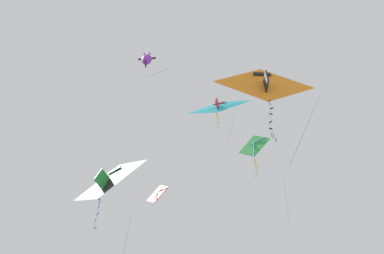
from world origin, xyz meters
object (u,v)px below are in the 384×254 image
(kite_diamond_upper_right, at_px, (157,194))
(kite_diamond_far_centre, at_px, (254,146))
(kite_delta_near_right, at_px, (108,181))
(kite_delta_mid_left, at_px, (218,106))
(kite_delta_highest, at_px, (264,84))
(kite_fish_low_drifter, at_px, (147,60))

(kite_diamond_upper_right, xyz_separation_m, kite_diamond_far_centre, (3.14, 4.66, 2.35))
(kite_diamond_upper_right, height_order, kite_delta_near_right, kite_diamond_upper_right)
(kite_diamond_upper_right, distance_m, kite_delta_near_right, 5.35)
(kite_diamond_far_centre, bearing_deg, kite_delta_near_right, 43.72)
(kite_delta_mid_left, relative_size, kite_diamond_upper_right, 3.18)
(kite_delta_mid_left, xyz_separation_m, kite_delta_highest, (6.57, -0.47, -5.67))
(kite_delta_highest, bearing_deg, kite_fish_low_drifter, -35.37)
(kite_delta_mid_left, xyz_separation_m, kite_fish_low_drifter, (1.09, -5.01, 1.17))
(kite_delta_highest, relative_size, kite_fish_low_drifter, 1.91)
(kite_fish_low_drifter, bearing_deg, kite_delta_mid_left, -142.33)
(kite_fish_low_drifter, bearing_deg, kite_diamond_far_centre, -153.39)
(kite_delta_mid_left, bearing_deg, kite_fish_low_drifter, 47.28)
(kite_delta_mid_left, distance_m, kite_delta_highest, 8.69)
(kite_diamond_upper_right, bearing_deg, kite_delta_highest, 151.15)
(kite_diamond_upper_right, xyz_separation_m, kite_fish_low_drifter, (3.28, -2.03, 7.32))
(kite_diamond_upper_right, xyz_separation_m, kite_delta_near_right, (3.23, -3.32, -2.68))
(kite_delta_near_right, bearing_deg, kite_delta_highest, -165.95)
(kite_delta_mid_left, xyz_separation_m, kite_delta_near_right, (1.03, -6.29, -8.83))
(kite_delta_highest, bearing_deg, kite_delta_near_right, -28.51)
(kite_fish_low_drifter, bearing_deg, kite_delta_near_right, 23.19)
(kite_delta_near_right, distance_m, kite_diamond_far_centre, 9.44)
(kite_fish_low_drifter, xyz_separation_m, kite_diamond_far_centre, (-0.14, 6.70, -4.97))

